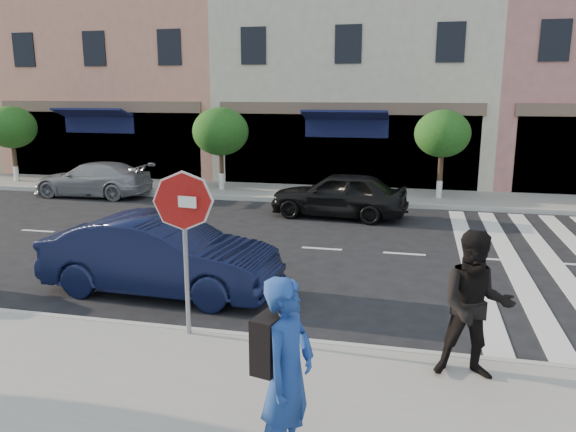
% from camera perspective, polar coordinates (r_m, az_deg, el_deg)
% --- Properties ---
extents(ground, '(120.00, 120.00, 0.00)m').
position_cam_1_polar(ground, '(10.18, -0.31, -9.42)').
color(ground, black).
rests_on(ground, ground).
extents(sidewalk_near, '(60.00, 4.50, 0.15)m').
position_cam_1_polar(sidewalk_near, '(6.95, -7.86, -20.17)').
color(sidewalk_near, gray).
rests_on(sidewalk_near, ground).
extents(sidewalk_far, '(60.00, 3.00, 0.15)m').
position_cam_1_polar(sidewalk_far, '(20.64, 6.68, 2.11)').
color(sidewalk_far, gray).
rests_on(sidewalk_far, ground).
extents(building_west_mid, '(10.00, 9.00, 14.00)m').
position_cam_1_polar(building_west_mid, '(29.47, -14.47, 18.47)').
color(building_west_mid, tan).
rests_on(building_west_mid, ground).
extents(building_centre, '(11.00, 9.00, 11.00)m').
position_cam_1_polar(building_centre, '(26.37, 7.38, 16.20)').
color(building_centre, beige).
rests_on(building_centre, ground).
extents(street_tree_wa, '(2.00, 2.00, 3.05)m').
position_cam_1_polar(street_tree_wa, '(25.74, -26.30, 8.05)').
color(street_tree_wa, '#473323').
rests_on(street_tree_wa, sidewalk_far).
extents(street_tree_wb, '(2.10, 2.10, 3.06)m').
position_cam_1_polar(street_tree_wb, '(21.28, -6.87, 8.48)').
color(street_tree_wb, '#473323').
rests_on(street_tree_wb, sidewalk_far).
extents(street_tree_c, '(1.90, 1.90, 3.04)m').
position_cam_1_polar(street_tree_c, '(20.05, 15.42, 8.01)').
color(street_tree_c, '#473323').
rests_on(street_tree_c, sidewalk_far).
extents(stop_sign, '(0.89, 0.18, 2.54)m').
position_cam_1_polar(stop_sign, '(8.41, -10.54, -0.15)').
color(stop_sign, gray).
rests_on(stop_sign, sidewalk_near).
extents(photographer, '(0.63, 0.82, 1.98)m').
position_cam_1_polar(photographer, '(5.63, -0.03, -15.82)').
color(photographer, navy).
rests_on(photographer, sidewalk_near).
extents(walker, '(1.00, 0.80, 1.97)m').
position_cam_1_polar(walker, '(7.65, 18.50, -8.65)').
color(walker, black).
rests_on(walker, sidewalk_near).
extents(car_near_mid, '(4.58, 1.75, 1.49)m').
position_cam_1_polar(car_near_mid, '(11.01, -12.76, -3.93)').
color(car_near_mid, black).
rests_on(car_near_mid, ground).
extents(car_far_left, '(4.34, 1.77, 1.26)m').
position_cam_1_polar(car_far_left, '(21.86, -19.22, 3.55)').
color(car_far_left, gray).
rests_on(car_far_left, ground).
extents(car_far_mid, '(4.29, 2.08, 1.41)m').
position_cam_1_polar(car_far_mid, '(17.26, 5.19, 2.19)').
color(car_far_mid, black).
rests_on(car_far_mid, ground).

